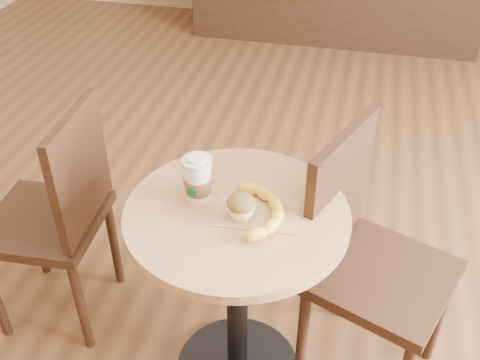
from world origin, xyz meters
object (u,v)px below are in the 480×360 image
at_px(muffin, 241,206).
at_px(chair_left, 59,213).
at_px(banana, 260,211).
at_px(cafe_table, 237,270).
at_px(coffee_cup, 198,180).
at_px(chair_right, 366,257).

bearing_deg(muffin, chair_left, 166.71).
bearing_deg(muffin, banana, 12.40).
bearing_deg(chair_left, banana, 74.86).
height_order(muffin, banana, muffin).
bearing_deg(muffin, cafe_table, 126.64).
distance_m(cafe_table, coffee_cup, 0.33).
bearing_deg(cafe_table, muffin, -53.36).
distance_m(chair_left, chair_right, 1.07).
height_order(cafe_table, chair_left, chair_left).
relative_size(chair_left, muffin, 10.90).
bearing_deg(banana, coffee_cup, 154.61).
bearing_deg(cafe_table, banana, -10.93).
bearing_deg(banana, muffin, 179.71).
height_order(chair_right, muffin, chair_right).
bearing_deg(banana, chair_right, 14.50).
distance_m(chair_left, muffin, 0.78).
relative_size(cafe_table, coffee_cup, 5.11).
relative_size(chair_left, chair_right, 0.97).
distance_m(chair_right, muffin, 0.49).
xyz_separation_m(coffee_cup, muffin, (0.14, -0.05, -0.03)).
bearing_deg(muffin, coffee_cup, 158.84).
xyz_separation_m(cafe_table, chair_right, (0.39, 0.15, -0.00)).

